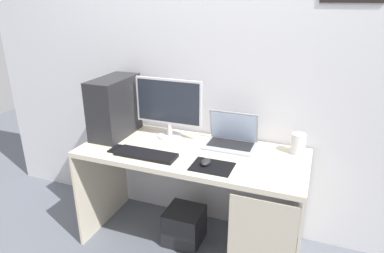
% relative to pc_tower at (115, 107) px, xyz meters
% --- Properties ---
extents(ground_plane, '(8.00, 8.00, 0.00)m').
position_rel_pc_tower_xyz_m(ground_plane, '(0.65, -0.07, -1.00)').
color(ground_plane, slate).
extents(wall_back, '(4.00, 0.05, 2.60)m').
position_rel_pc_tower_xyz_m(wall_back, '(0.65, 0.30, 0.30)').
color(wall_back, silver).
rests_on(wall_back, ground_plane).
extents(desk, '(1.56, 0.67, 0.78)m').
position_rel_pc_tower_xyz_m(desk, '(0.67, -0.08, -0.37)').
color(desk, beige).
rests_on(desk, ground_plane).
extents(pc_tower, '(0.21, 0.44, 0.44)m').
position_rel_pc_tower_xyz_m(pc_tower, '(0.00, 0.00, 0.00)').
color(pc_tower, '#232326').
rests_on(pc_tower, desk).
extents(monitor, '(0.52, 0.18, 0.45)m').
position_rel_pc_tower_xyz_m(monitor, '(0.40, 0.10, 0.02)').
color(monitor, silver).
rests_on(monitor, desk).
extents(laptop, '(0.35, 0.24, 0.24)m').
position_rel_pc_tower_xyz_m(laptop, '(0.88, 0.12, -0.17)').
color(laptop, '#9EA3A8').
rests_on(laptop, desk).
extents(speaker, '(0.10, 0.10, 0.14)m').
position_rel_pc_tower_xyz_m(speaker, '(1.33, 0.14, -0.15)').
color(speaker, silver).
rests_on(speaker, desk).
extents(keyboard, '(0.42, 0.14, 0.02)m').
position_rel_pc_tower_xyz_m(keyboard, '(0.39, -0.26, -0.21)').
color(keyboard, black).
rests_on(keyboard, desk).
extents(mousepad, '(0.26, 0.20, 0.00)m').
position_rel_pc_tower_xyz_m(mousepad, '(0.86, -0.25, -0.22)').
color(mousepad, black).
rests_on(mousepad, desk).
extents(mouse_left, '(0.06, 0.10, 0.03)m').
position_rel_pc_tower_xyz_m(mouse_left, '(0.81, -0.24, -0.20)').
color(mouse_left, '#232326').
rests_on(mouse_left, mousepad).
extents(cell_phone, '(0.07, 0.13, 0.01)m').
position_rel_pc_tower_xyz_m(cell_phone, '(0.15, -0.24, -0.22)').
color(cell_phone, black).
rests_on(cell_phone, desk).
extents(subwoofer, '(0.27, 0.27, 0.27)m').
position_rel_pc_tower_xyz_m(subwoofer, '(0.59, -0.07, -0.86)').
color(subwoofer, '#232326').
rests_on(subwoofer, ground_plane).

